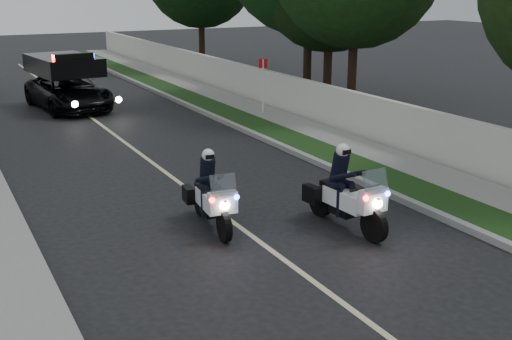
{
  "coord_description": "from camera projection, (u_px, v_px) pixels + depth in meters",
  "views": [
    {
      "loc": [
        -5.53,
        -8.12,
        4.96
      ],
      "look_at": [
        0.72,
        3.86,
        1.0
      ],
      "focal_mm": 44.94,
      "sensor_mm": 36.0,
      "label": 1
    }
  ],
  "objects": [
    {
      "name": "tree_right_b",
      "position": [
        351.0,
        109.0,
        26.1
      ],
      "size": [
        8.81,
        8.81,
        11.25
      ],
      "primitive_type": null,
      "rotation": [
        0.0,
        0.0,
        -0.39
      ],
      "color": "#1B4015",
      "rests_on": "ground"
    },
    {
      "name": "property_wall",
      "position": [
        337.0,
        109.0,
        22.21
      ],
      "size": [
        0.22,
        60.0,
        1.5
      ],
      "primitive_type": "cube",
      "color": "beige",
      "rests_on": "ground"
    },
    {
      "name": "grass_verge",
      "position": [
        279.0,
        135.0,
        21.37
      ],
      "size": [
        1.2,
        60.0,
        0.16
      ],
      "primitive_type": "cube",
      "color": "#193814",
      "rests_on": "ground"
    },
    {
      "name": "lane_marking",
      "position": [
        141.0,
        154.0,
        19.26
      ],
      "size": [
        0.12,
        50.0,
        0.01
      ],
      "primitive_type": "cube",
      "color": "#BFB78C",
      "rests_on": "ground"
    },
    {
      "name": "sign_post",
      "position": [
        263.0,
        116.0,
        24.81
      ],
      "size": [
        0.39,
        0.39,
        2.27
      ],
      "primitive_type": null,
      "rotation": [
        0.0,
        0.0,
        -0.1
      ],
      "color": "#A60B0F",
      "rests_on": "ground"
    },
    {
      "name": "ground",
      "position": [
        324.0,
        290.0,
        10.76
      ],
      "size": [
        120.0,
        120.0,
        0.0
      ],
      "primitive_type": "plane",
      "color": "black",
      "rests_on": "ground"
    },
    {
      "name": "tree_right_d",
      "position": [
        306.0,
        98.0,
        28.6
      ],
      "size": [
        8.87,
        8.87,
        12.4
      ],
      "primitive_type": null,
      "rotation": [
        0.0,
        0.0,
        0.22
      ],
      "color": "#153F15",
      "rests_on": "ground"
    },
    {
      "name": "police_suv",
      "position": [
        70.0,
        109.0,
        26.15
      ],
      "size": [
        2.96,
        5.38,
        2.5
      ],
      "primitive_type": "imported",
      "rotation": [
        0.0,
        0.0,
        0.12
      ],
      "color": "black",
      "rests_on": "ground"
    },
    {
      "name": "police_moto_right",
      "position": [
        344.0,
        228.0,
        13.48
      ],
      "size": [
        0.89,
        2.17,
        1.8
      ],
      "primitive_type": null,
      "rotation": [
        0.0,
        0.0,
        0.07
      ],
      "color": "silver",
      "rests_on": "ground"
    },
    {
      "name": "tree_right_e",
      "position": [
        202.0,
        68.0,
        38.74
      ],
      "size": [
        7.78,
        7.78,
        10.85
      ],
      "primitive_type": null,
      "rotation": [
        0.0,
        0.0,
        -0.22
      ],
      "color": "black",
      "rests_on": "ground"
    },
    {
      "name": "curb_right",
      "position": [
        261.0,
        137.0,
        21.06
      ],
      "size": [
        0.2,
        60.0,
        0.15
      ],
      "primitive_type": "cube",
      "color": "gray",
      "rests_on": "ground"
    },
    {
      "name": "tree_right_c",
      "position": [
        326.0,
        102.0,
        27.7
      ],
      "size": [
        6.65,
        6.65,
        9.85
      ],
      "primitive_type": null,
      "rotation": [
        0.0,
        0.0,
        0.13
      ],
      "color": "black",
      "rests_on": "ground"
    },
    {
      "name": "sidewalk_right",
      "position": [
        312.0,
        131.0,
        21.95
      ],
      "size": [
        1.4,
        60.0,
        0.16
      ],
      "primitive_type": "cube",
      "color": "gray",
      "rests_on": "ground"
    },
    {
      "name": "police_moto_left",
      "position": [
        212.0,
        227.0,
        13.53
      ],
      "size": [
        0.89,
        2.03,
        1.68
      ],
      "primitive_type": null,
      "rotation": [
        0.0,
        0.0,
        -0.1
      ],
      "color": "silver",
      "rests_on": "ground"
    }
  ]
}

